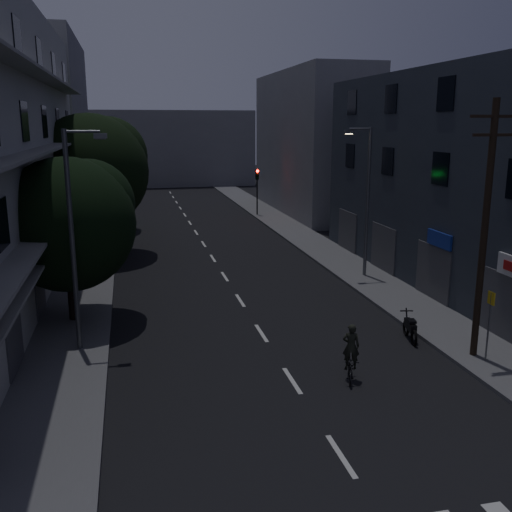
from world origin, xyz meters
name	(u,v)px	position (x,y,z in m)	size (l,w,h in m)	color
ground	(212,257)	(0.00, 25.00, 0.00)	(160.00, 160.00, 0.00)	black
sidewalk_left	(90,262)	(-7.50, 25.00, 0.07)	(3.00, 90.00, 0.15)	#565659
sidewalk_right	(323,250)	(7.50, 25.00, 0.07)	(3.00, 90.00, 0.15)	#565659
lane_markings	(200,238)	(0.00, 31.25, 0.01)	(0.15, 60.50, 0.01)	beige
building_right	(491,184)	(11.99, 14.00, 5.50)	(6.19, 28.00, 11.00)	#2A303A
building_far_left	(50,127)	(-12.00, 48.00, 8.00)	(6.00, 20.00, 16.00)	slate
building_far_right	(311,143)	(12.00, 42.00, 6.50)	(6.00, 20.00, 13.00)	slate
building_far_end	(164,148)	(0.00, 70.00, 5.00)	(24.00, 8.00, 10.00)	slate
tree_near	(69,219)	(-7.46, 14.13, 4.46)	(5.58, 5.58, 6.89)	black
tree_mid	(91,167)	(-7.18, 26.70, 5.66)	(7.17, 7.17, 8.82)	black
tree_far	(95,168)	(-7.47, 35.68, 4.97)	(6.23, 6.23, 7.70)	black
traffic_signal_far_right	(257,182)	(6.45, 40.32, 3.10)	(0.28, 0.37, 4.10)	black
traffic_signal_far_left	(109,185)	(-6.61, 40.53, 3.10)	(0.28, 0.37, 4.10)	black
street_lamp_left_near	(75,231)	(-6.94, 10.63, 4.60)	(1.51, 0.25, 8.00)	#53565A
street_lamp_right	(366,195)	(7.40, 18.14, 4.60)	(1.51, 0.25, 8.00)	slate
street_lamp_left_far	(98,181)	(-6.94, 28.76, 4.60)	(1.51, 0.25, 8.00)	#5A5C61
utility_pole	(485,226)	(6.93, 6.85, 4.87)	(1.80, 0.24, 9.00)	black
bus_stop_sign	(490,314)	(7.04, 6.28, 1.89)	(0.06, 0.35, 2.52)	#595B60
motorcycle	(410,329)	(5.55, 9.04, 0.45)	(0.61, 1.77, 1.15)	black
cyclist	(350,361)	(1.91, 6.19, 0.65)	(1.02, 1.62, 1.94)	black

